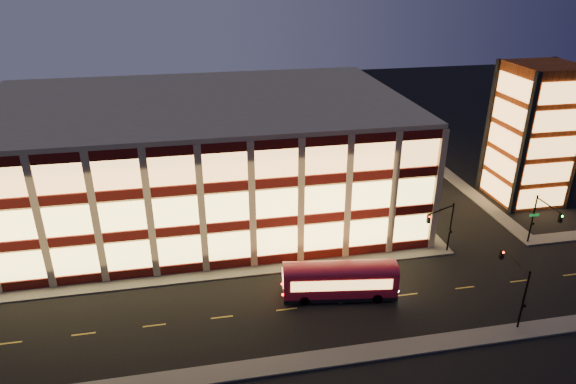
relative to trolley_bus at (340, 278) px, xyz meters
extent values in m
plane|color=black|center=(-9.36, 4.92, -2.03)|extent=(200.00, 200.00, 0.00)
cube|color=#514F4C|center=(-12.36, 5.92, -1.95)|extent=(54.00, 2.00, 0.15)
cube|color=#514F4C|center=(13.64, 21.92, -1.95)|extent=(2.00, 30.00, 0.15)
cube|color=#514F4C|center=(30.64, 5.92, -1.95)|extent=(14.00, 2.00, 0.15)
cube|color=#514F4C|center=(24.64, 21.92, -1.95)|extent=(2.00, 30.00, 0.15)
cube|color=#514F4C|center=(-9.36, -8.08, -1.95)|extent=(100.00, 2.00, 0.15)
cube|color=tan|center=(-12.36, 21.92, 4.97)|extent=(50.00, 30.00, 14.00)
cube|color=tan|center=(-12.36, 21.92, 12.22)|extent=(50.40, 30.40, 0.50)
cube|color=#470C0A|center=(-12.36, 6.80, -1.38)|extent=(50.10, 0.25, 1.00)
cube|color=#FFD56B|center=(-12.36, 6.82, 0.72)|extent=(49.00, 0.20, 3.00)
cube|color=#470C0A|center=(12.76, 21.92, -1.38)|extent=(0.25, 30.10, 1.00)
cube|color=#FFD56B|center=(12.74, 21.92, 0.72)|extent=(0.20, 29.00, 3.00)
cube|color=#470C0A|center=(-12.36, 6.80, 3.02)|extent=(50.10, 0.25, 1.00)
cube|color=#FFD56B|center=(-12.36, 6.82, 5.12)|extent=(49.00, 0.20, 3.00)
cube|color=#470C0A|center=(12.76, 21.92, 3.02)|extent=(0.25, 30.10, 1.00)
cube|color=#FFD56B|center=(12.74, 21.92, 5.12)|extent=(0.20, 29.00, 3.00)
cube|color=#470C0A|center=(-12.36, 6.80, 7.42)|extent=(50.10, 0.25, 1.00)
cube|color=#FFD56B|center=(-12.36, 6.82, 9.52)|extent=(49.00, 0.20, 3.00)
cube|color=#470C0A|center=(12.76, 21.92, 7.42)|extent=(0.25, 30.10, 1.00)
cube|color=#FFD56B|center=(12.74, 21.92, 9.52)|extent=(0.20, 29.00, 3.00)
cube|color=#8C3814|center=(30.64, 16.92, 6.97)|extent=(8.00, 8.00, 18.00)
cube|color=black|center=(26.64, 12.92, 6.97)|extent=(0.60, 0.60, 18.00)
cube|color=black|center=(26.64, 20.92, 6.97)|extent=(0.60, 0.60, 18.00)
cube|color=black|center=(34.64, 20.92, 6.97)|extent=(0.60, 0.60, 18.00)
cube|color=#FFB259|center=(30.64, 12.84, -0.23)|extent=(6.60, 0.16, 2.60)
cube|color=#FFB259|center=(26.56, 16.92, -0.23)|extent=(0.16, 6.60, 2.60)
cube|color=#FFB259|center=(30.64, 12.84, 3.17)|extent=(6.60, 0.16, 2.60)
cube|color=#FFB259|center=(26.56, 16.92, 3.17)|extent=(0.16, 6.60, 2.60)
cube|color=#FFB259|center=(30.64, 12.84, 6.57)|extent=(6.60, 0.16, 2.60)
cube|color=#FFB259|center=(26.56, 16.92, 6.57)|extent=(0.16, 6.60, 2.60)
cube|color=#FFB259|center=(30.64, 12.84, 9.97)|extent=(6.60, 0.16, 2.60)
cube|color=#FFB259|center=(26.56, 16.92, 9.97)|extent=(0.16, 6.60, 2.60)
cube|color=#FFB259|center=(30.64, 12.84, 13.37)|extent=(6.60, 0.16, 2.60)
cube|color=#FFB259|center=(26.56, 16.92, 13.37)|extent=(0.16, 6.60, 2.60)
cylinder|color=black|center=(14.14, 5.72, 0.97)|extent=(0.18, 0.18, 6.00)
cylinder|color=black|center=(12.39, 4.97, 3.67)|extent=(3.56, 1.63, 0.14)
cube|color=black|center=(10.64, 4.22, 3.17)|extent=(0.32, 0.32, 0.95)
sphere|color=#FF0C05|center=(10.64, 4.04, 3.47)|extent=(0.20, 0.20, 0.20)
cube|color=black|center=(14.14, 5.52, 0.57)|extent=(0.25, 0.18, 0.28)
cylinder|color=black|center=(24.14, 5.72, 0.97)|extent=(0.18, 0.18, 6.00)
cylinder|color=black|center=(24.14, 3.72, 3.67)|extent=(0.14, 4.00, 0.14)
cube|color=black|center=(24.14, 1.72, 3.17)|extent=(0.32, 0.32, 0.95)
sphere|color=#0CFF26|center=(24.14, 1.54, 3.47)|extent=(0.20, 0.20, 0.20)
cube|color=black|center=(24.14, 5.52, 0.57)|extent=(0.25, 0.18, 0.28)
cube|color=#0C7226|center=(24.14, 5.57, 1.57)|extent=(1.20, 0.06, 0.28)
cylinder|color=black|center=(14.14, -7.58, 0.97)|extent=(0.18, 0.18, 6.00)
cylinder|color=black|center=(14.14, -5.58, 3.67)|extent=(0.14, 4.00, 0.14)
cube|color=black|center=(14.14, -3.58, 3.17)|extent=(0.32, 0.32, 0.95)
sphere|color=#FF0C05|center=(14.14, -3.76, 3.47)|extent=(0.20, 0.20, 0.20)
cube|color=black|center=(14.14, -7.78, 0.57)|extent=(0.25, 0.18, 0.28)
cube|color=maroon|center=(0.00, 0.00, -0.19)|extent=(11.06, 4.20, 2.48)
cube|color=black|center=(0.00, 0.00, -1.65)|extent=(11.06, 4.20, 0.38)
cylinder|color=black|center=(-3.59, -0.69, -1.54)|extent=(1.01, 0.46, 0.97)
cylinder|color=black|center=(-3.25, 1.66, -1.54)|extent=(1.01, 0.46, 0.97)
cylinder|color=black|center=(3.25, -1.66, -1.54)|extent=(1.01, 0.46, 0.97)
cylinder|color=black|center=(3.59, 0.69, -1.54)|extent=(1.01, 0.46, 0.97)
cube|color=#FFB259|center=(-0.19, -1.37, 0.13)|extent=(9.41, 1.40, 1.08)
cube|color=#FFB259|center=(0.19, 1.37, 0.13)|extent=(9.41, 1.40, 1.08)
camera|label=1|loc=(-12.66, -39.20, 27.77)|focal=32.00mm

